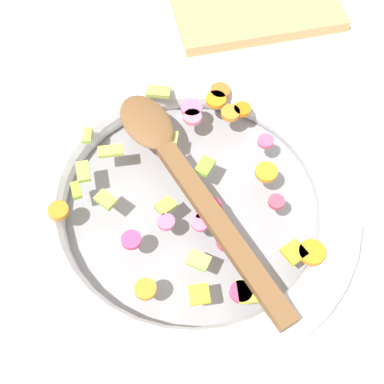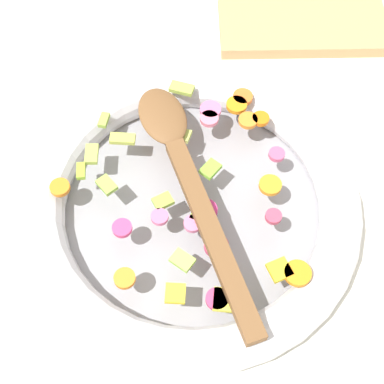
% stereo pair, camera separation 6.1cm
% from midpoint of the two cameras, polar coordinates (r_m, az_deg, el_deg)
% --- Properties ---
extents(ground_plane, '(4.00, 4.00, 0.00)m').
position_cam_midpoint_polar(ground_plane, '(0.66, -2.66, -2.42)').
color(ground_plane, silver).
extents(skillet, '(0.40, 0.40, 0.05)m').
position_cam_midpoint_polar(skillet, '(0.64, -2.74, -1.50)').
color(skillet, gray).
rests_on(skillet, ground_plane).
extents(chopped_vegetables, '(0.30, 0.31, 0.01)m').
position_cam_midpoint_polar(chopped_vegetables, '(0.62, -2.41, 0.85)').
color(chopped_vegetables, orange).
rests_on(chopped_vegetables, skillet).
extents(wooden_spoon, '(0.15, 0.33, 0.01)m').
position_cam_midpoint_polar(wooden_spoon, '(0.61, -3.78, 1.68)').
color(wooden_spoon, brown).
rests_on(wooden_spoon, chopped_vegetables).
extents(cutting_board, '(0.25, 0.16, 0.02)m').
position_cam_midpoint_polar(cutting_board, '(0.88, 4.68, 19.12)').
color(cutting_board, tan).
rests_on(cutting_board, ground_plane).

